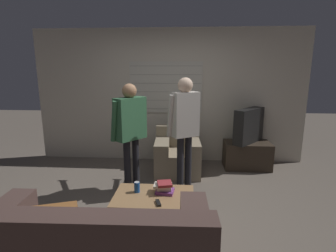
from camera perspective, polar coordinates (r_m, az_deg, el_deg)
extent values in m
plane|color=#665B51|center=(3.56, -1.96, -18.09)|extent=(16.00, 16.00, 0.00)
cube|color=beige|center=(5.12, 0.24, 6.43)|extent=(5.20, 0.06, 2.55)
cube|color=beige|center=(5.07, -0.47, 8.37)|extent=(1.39, 0.02, 0.97)
cube|color=gray|center=(5.10, -0.47, 3.82)|extent=(1.36, 0.00, 0.01)
cube|color=gray|center=(5.08, -0.48, 5.63)|extent=(1.36, 0.00, 0.01)
cube|color=gray|center=(5.06, -0.48, 7.45)|extent=(1.36, 0.00, 0.01)
cube|color=gray|center=(5.05, -0.48, 9.28)|extent=(1.36, 0.00, 0.01)
cube|color=gray|center=(5.05, -0.49, 11.11)|extent=(1.36, 0.00, 0.01)
cube|color=gray|center=(5.05, -0.49, 12.95)|extent=(1.36, 0.00, 0.01)
cube|color=#4C3833|center=(2.02, -19.48, -22.96)|extent=(1.90, 0.25, 0.42)
cube|color=#4C3833|center=(2.26, 6.03, -21.46)|extent=(0.27, 0.92, 0.20)
cube|color=#935B2D|center=(2.50, -23.22, -18.81)|extent=(0.41, 0.32, 0.37)
cube|color=gray|center=(4.66, 2.03, -7.69)|extent=(0.80, 0.85, 0.41)
cube|color=gray|center=(4.84, 2.04, -2.02)|extent=(0.78, 0.23, 0.38)
cube|color=gray|center=(4.58, 5.39, -4.17)|extent=(0.27, 0.83, 0.19)
cube|color=gray|center=(4.57, -1.26, -4.14)|extent=(0.27, 0.83, 0.19)
cube|color=#9E754C|center=(3.10, -3.11, -15.15)|extent=(0.91, 0.59, 0.04)
cylinder|color=#9E754C|center=(3.48, -9.61, -15.68)|extent=(0.04, 0.04, 0.35)
cylinder|color=#9E754C|center=(3.40, 4.73, -16.29)|extent=(0.04, 0.04, 0.35)
cylinder|color=#9E754C|center=(3.06, -11.95, -20.11)|extent=(0.04, 0.04, 0.35)
cylinder|color=#9E754C|center=(2.96, 4.87, -21.04)|extent=(0.04, 0.04, 0.35)
cube|color=#33281E|center=(5.08, 16.78, -6.07)|extent=(0.83, 0.49, 0.49)
cube|color=black|center=(4.94, 17.18, 0.06)|extent=(0.64, 0.69, 0.62)
cube|color=#3D4738|center=(4.99, 16.14, 0.24)|extent=(0.42, 0.48, 0.51)
cylinder|color=black|center=(3.93, -8.84, -8.72)|extent=(0.10, 0.10, 0.80)
cylinder|color=black|center=(4.02, -6.99, -8.13)|extent=(0.10, 0.10, 0.80)
cube|color=#336642|center=(3.78, -8.22, 1.61)|extent=(0.44, 0.48, 0.60)
sphere|color=#A87A56|center=(3.73, -8.41, 7.57)|extent=(0.21, 0.21, 0.21)
cylinder|color=#336642|center=(3.67, -11.67, 0.96)|extent=(0.16, 0.15, 0.58)
cylinder|color=#336642|center=(4.12, -7.95, 4.88)|extent=(0.48, 0.41, 0.27)
cube|color=white|center=(4.34, -10.17, 3.82)|extent=(0.08, 0.07, 0.13)
cylinder|color=black|center=(3.91, 2.68, -8.33)|extent=(0.10, 0.10, 0.85)
cylinder|color=black|center=(3.97, 4.39, -8.01)|extent=(0.10, 0.10, 0.85)
cube|color=beige|center=(3.74, 3.70, 2.52)|extent=(0.43, 0.36, 0.64)
sphere|color=beige|center=(3.70, 3.78, 8.86)|extent=(0.21, 0.21, 0.21)
cylinder|color=beige|center=(3.69, 0.52, 2.22)|extent=(0.14, 0.17, 0.61)
cylinder|color=beige|center=(4.07, 4.27, 5.82)|extent=(0.36, 0.54, 0.29)
cube|color=white|center=(4.32, 2.32, 4.75)|extent=(0.07, 0.08, 0.13)
cube|color=#75387F|center=(3.14, -0.68, -14.01)|extent=(0.22, 0.19, 0.04)
cube|color=beige|center=(3.13, -0.84, -13.35)|extent=(0.17, 0.14, 0.03)
cube|color=beige|center=(3.12, -1.14, -12.82)|extent=(0.21, 0.15, 0.03)
cube|color=maroon|center=(3.09, -0.74, -12.44)|extent=(0.19, 0.19, 0.03)
cylinder|color=#194C9E|center=(3.15, -6.77, -13.09)|extent=(0.07, 0.07, 0.12)
cylinder|color=silver|center=(3.13, -6.80, -12.04)|extent=(0.06, 0.06, 0.00)
cube|color=black|center=(2.91, -2.15, -16.38)|extent=(0.08, 0.14, 0.02)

